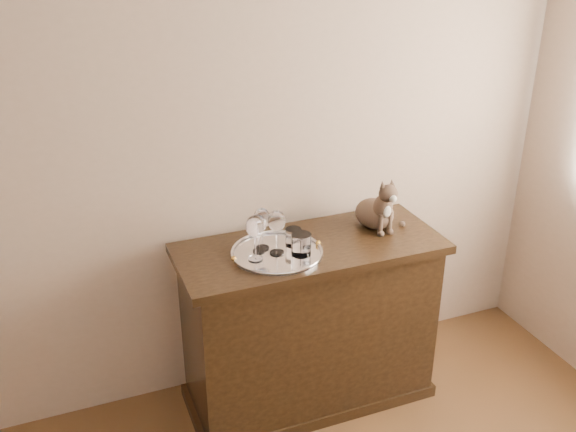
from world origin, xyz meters
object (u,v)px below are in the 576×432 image
tumbler_a (301,244)px  tumbler_c (293,237)px  wine_glass_c (255,238)px  wine_glass_d (277,232)px  sideboard (309,324)px  tray (277,253)px  wine_glass_a (259,233)px  cat (375,200)px  wine_glass_b (262,229)px

tumbler_a → tumbler_c: size_ratio=1.21×
wine_glass_c → wine_glass_d: size_ratio=1.00×
sideboard → wine_glass_c: (-0.28, -0.05, 0.53)m
tray → wine_glass_a: (-0.07, 0.04, 0.09)m
wine_glass_a → tumbler_a: size_ratio=1.78×
cat → wine_glass_a: bearing=-178.4°
tumbler_a → wine_glass_b: bearing=140.0°
sideboard → wine_glass_a: wine_glass_a is taller
sideboard → wine_glass_c: size_ratio=5.95×
sideboard → wine_glass_b: wine_glass_b is taller
wine_glass_b → wine_glass_d: 0.08m
wine_glass_b → tumbler_c: 0.15m
wine_glass_c → cat: cat is taller
sideboard → tumbler_a: tumbler_a is taller
tray → wine_glass_b: wine_glass_b is taller
tray → wine_glass_a: bearing=148.9°
wine_glass_c → tumbler_c: 0.21m
wine_glass_d → tumbler_a: (0.09, -0.05, -0.05)m
tray → wine_glass_c: bearing=-169.4°
tray → wine_glass_a: 0.12m
wine_glass_a → cat: 0.59m
wine_glass_a → wine_glass_c: wine_glass_c is taller
sideboard → wine_glass_a: 0.57m
sideboard → wine_glass_d: size_ratio=5.97×
wine_glass_b → tumbler_a: size_ratio=1.98×
tray → tumbler_c: bearing=23.3°
sideboard → tumbler_a: (-0.08, -0.08, 0.48)m
tray → tumbler_a: (0.09, -0.05, 0.05)m
tumbler_c → wine_glass_a: bearing=179.4°
sideboard → tray: tray is taller
tray → wine_glass_c: 0.15m
wine_glass_d → tumbler_a: wine_glass_d is taller
tray → tumbler_a: 0.12m
sideboard → tumbler_c: bearing=173.1°
tumbler_a → tumbler_c: bearing=89.5°
tumbler_a → wine_glass_a: bearing=149.4°
wine_glass_a → wine_glass_b: bearing=42.3°
sideboard → tumbler_c: size_ratio=14.94×
tray → tumbler_c: size_ratio=4.98×
wine_glass_b → tumbler_c: wine_glass_b is taller
tray → cat: cat is taller
wine_glass_b → wine_glass_c: bearing=-126.1°
wine_glass_a → tumbler_c: (0.16, -0.00, -0.05)m
tumbler_a → tray: bearing=149.8°
tumbler_c → wine_glass_b: bearing=170.9°
tumbler_c → cat: 0.44m
wine_glass_b → wine_glass_a: bearing=-137.7°
sideboard → tumbler_a: 0.49m
wine_glass_c → tumbler_a: size_ratio=2.08×
wine_glass_a → wine_glass_b: wine_glass_b is taller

